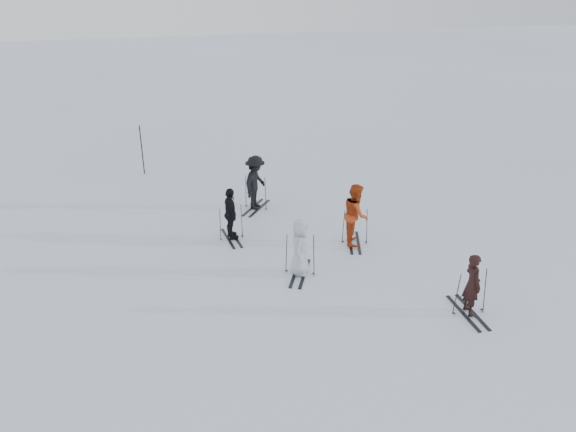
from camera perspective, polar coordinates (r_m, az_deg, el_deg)
The scene contains 12 objects.
ground at distance 17.38m, azimuth 0.88°, elevation -4.31°, with size 120.00×120.00×0.00m, color silver.
skier_near_dark at distance 15.12m, azimuth 18.19°, elevation -6.69°, with size 0.61×0.40×1.68m, color black.
skier_red at distance 18.00m, azimuth 6.90°, elevation 0.12°, with size 0.98×0.76×2.01m, color #A93813.
skier_grey at distance 16.15m, azimuth 1.24°, elevation -3.25°, with size 0.83×0.54×1.70m, color #B6BBC0.
skier_uphill_left at distance 18.32m, azimuth -5.85°, elevation 0.16°, with size 1.02×0.42×1.74m, color black.
skier_uphill_far at distance 20.55m, azimuth -3.33°, elevation 3.36°, with size 1.29×0.74×2.00m, color black.
skis_near_dark at distance 15.22m, azimuth 18.09°, elevation -7.33°, with size 0.93×1.77×1.29m, color black, non-canonical shape.
skis_red at distance 18.16m, azimuth 6.84°, elevation -1.00°, with size 0.89×1.68×1.23m, color black, non-canonical shape.
skis_grey at distance 16.24m, azimuth 1.23°, elevation -3.87°, with size 0.95×1.79×1.31m, color black, non-canonical shape.
skis_uphill_left at distance 18.44m, azimuth -5.81°, elevation -0.63°, with size 0.86×1.62×1.18m, color black, non-canonical shape.
skis_uphill_far at distance 20.68m, azimuth -3.31°, elevation 2.46°, with size 0.94×1.78×1.30m, color black, non-canonical shape.
piste_marker at distance 24.85m, azimuth -14.62°, elevation 6.51°, with size 0.05×0.05×2.14m, color black.
Camera 1 is at (-4.30, -14.65, 8.30)m, focal length 35.00 mm.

